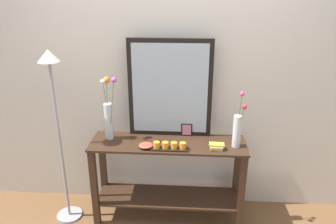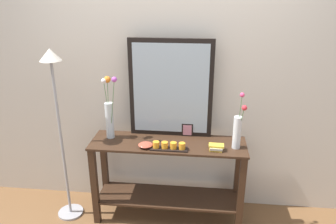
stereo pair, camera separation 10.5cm
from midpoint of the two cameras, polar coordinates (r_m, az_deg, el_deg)
The scene contains 11 objects.
ground_plane at distance 3.34m, azimuth 0.94°, elevation -17.73°, with size 7.00×6.00×0.02m, color brown.
wall_back at distance 3.01m, azimuth 1.66°, elevation 6.94°, with size 6.40×0.08×2.70m, color beige.
console_table at distance 3.06m, azimuth 1.00°, elevation -10.51°, with size 1.38×0.40×0.79m.
mirror_leaning at distance 2.89m, azimuth 1.52°, elevation 4.03°, with size 0.75×0.03×0.89m.
tall_vase_left at distance 2.94m, azimuth -9.21°, elevation -0.31°, with size 0.15×0.13×0.60m.
vase_right at distance 2.82m, azimuth 13.12°, elevation -3.07°, with size 0.10×0.10×0.50m.
candle_tray at distance 2.78m, azimuth 1.26°, elevation -6.05°, with size 0.32×0.09×0.07m.
picture_frame_small at distance 3.01m, azimuth 4.40°, elevation -3.15°, with size 0.10×0.01×0.12m.
decorative_bowl at distance 2.82m, azimuth -2.88°, elevation -5.77°, with size 0.13×0.13×0.04m.
book_stack at distance 2.80m, azimuth 9.49°, elevation -6.15°, with size 0.13×0.09×0.05m.
floor_lamp at distance 2.95m, azimuth -17.84°, elevation 0.47°, with size 0.24×0.24×1.62m.
Camera 2 is at (0.28, -2.58, 2.10)m, focal length 34.85 mm.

